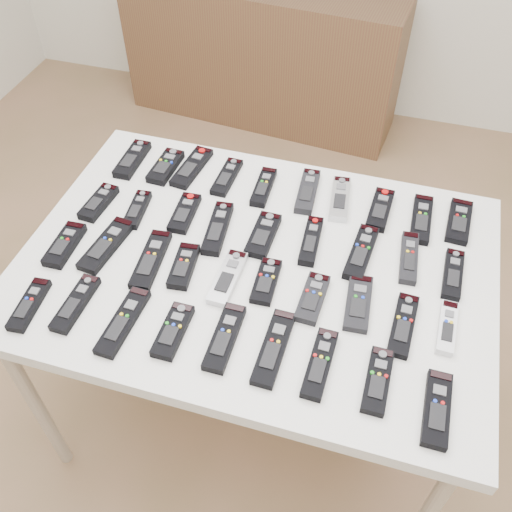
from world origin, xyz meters
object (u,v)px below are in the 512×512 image
(remote_2, at_px, (192,167))
(remote_4, at_px, (264,187))
(remote_35, at_px, (320,364))
(remote_33, at_px, (225,337))
(remote_12, at_px, (185,213))
(remote_9, at_px, (459,221))
(remote_32, at_px, (173,331))
(remote_28, at_px, (447,328))
(remote_5, at_px, (308,191))
(remote_36, at_px, (378,381))
(remote_21, at_px, (151,260))
(remote_22, at_px, (184,266))
(remote_17, at_px, (409,258))
(remote_27, at_px, (403,325))
(remote_0, at_px, (132,159))
(remote_16, at_px, (361,253))
(remote_30, at_px, (76,303))
(remote_15, at_px, (311,241))
(remote_26, at_px, (358,303))
(remote_1, at_px, (166,167))
(remote_24, at_px, (266,281))
(remote_6, at_px, (340,199))
(remote_8, at_px, (421,219))
(remote_31, at_px, (123,322))
(remote_13, at_px, (218,228))
(remote_29, at_px, (29,305))
(remote_11, at_px, (137,210))
(remote_18, at_px, (453,274))
(remote_20, at_px, (106,245))
(remote_7, at_px, (380,210))
(remote_14, at_px, (263,235))
(sideboard, at_px, (262,55))
(remote_19, at_px, (65,245))
(remote_25, at_px, (312,298))
(remote_10, at_px, (99,203))
(remote_37, at_px, (437,409))
(remote_3, at_px, (227,177))

(remote_2, distance_m, remote_4, 0.24)
(remote_35, bearing_deg, remote_33, 179.68)
(remote_12, bearing_deg, remote_9, 10.66)
(remote_32, bearing_deg, remote_28, 17.14)
(remote_5, xyz_separation_m, remote_36, (0.29, -0.58, -0.00))
(remote_21, bearing_deg, remote_33, -39.26)
(remote_12, xyz_separation_m, remote_22, (0.07, -0.19, 0.00))
(remote_17, bearing_deg, remote_21, -166.55)
(remote_27, height_order, remote_36, remote_36)
(remote_0, distance_m, remote_12, 0.31)
(remote_16, relative_size, remote_30, 1.12)
(remote_15, height_order, remote_26, remote_15)
(remote_1, xyz_separation_m, remote_24, (0.43, -0.36, -0.00))
(remote_16, height_order, remote_32, same)
(remote_24, height_order, remote_35, remote_35)
(remote_12, height_order, remote_28, same)
(remote_6, bearing_deg, remote_0, 173.74)
(remote_8, bearing_deg, remote_32, -134.46)
(remote_8, distance_m, remote_31, 0.87)
(remote_9, height_order, remote_13, remote_13)
(remote_21, bearing_deg, remote_29, -140.52)
(remote_11, xyz_separation_m, remote_36, (0.75, -0.36, 0.00))
(remote_17, height_order, remote_29, same)
(remote_5, xyz_separation_m, remote_32, (-0.19, -0.58, 0.00))
(remote_18, xyz_separation_m, remote_20, (-0.91, -0.16, 0.00))
(remote_7, xyz_separation_m, remote_31, (-0.54, -0.57, -0.00))
(remote_5, relative_size, remote_26, 1.09)
(remote_0, distance_m, remote_14, 0.53)
(sideboard, height_order, remote_12, remote_12)
(remote_1, distance_m, remote_6, 0.55)
(remote_6, height_order, remote_9, remote_6)
(remote_19, bearing_deg, remote_36, -13.41)
(remote_25, distance_m, remote_35, 0.19)
(remote_9, relative_size, remote_10, 1.17)
(remote_5, bearing_deg, remote_9, -4.32)
(remote_26, xyz_separation_m, remote_30, (-0.67, -0.20, 0.00))
(remote_2, xyz_separation_m, remote_27, (0.70, -0.42, 0.00))
(remote_0, xyz_separation_m, remote_37, (0.99, -0.60, -0.00))
(remote_7, distance_m, remote_16, 0.19)
(remote_12, height_order, remote_19, remote_19)
(remote_2, bearing_deg, remote_12, -68.91)
(remote_8, distance_m, remote_10, 0.93)
(remote_19, relative_size, remote_28, 1.02)
(remote_0, bearing_deg, remote_27, -24.85)
(remote_12, bearing_deg, remote_29, -123.80)
(remote_19, height_order, remote_24, remote_19)
(remote_28, relative_size, remote_29, 0.97)
(remote_25, relative_size, remote_30, 0.87)
(remote_16, bearing_deg, remote_12, -176.53)
(remote_3, relative_size, remote_8, 0.88)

